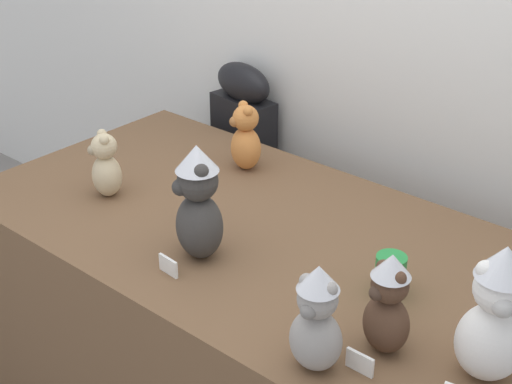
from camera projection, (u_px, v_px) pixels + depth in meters
wall_back at (398, 13)px, 2.47m from camera, size 7.00×0.08×2.60m
display_table at (256, 333)px, 2.40m from camera, size 1.82×0.97×0.80m
instrument_case at (244, 181)px, 3.09m from camera, size 0.29×0.16×1.03m
teddy_bear_snow at (495, 316)px, 1.56m from camera, size 0.20×0.19×0.34m
teddy_bear_charcoal at (198, 203)px, 2.00m from camera, size 0.20×0.19×0.34m
teddy_bear_sand at (106, 166)px, 2.35m from camera, size 0.14×0.14×0.22m
teddy_bear_ginger at (246, 139)px, 2.52m from camera, size 0.16×0.15×0.24m
teddy_bear_cocoa at (388, 304)px, 1.66m from camera, size 0.14×0.13×0.26m
teddy_bear_ash at (316, 319)px, 1.60m from camera, size 0.13×0.12×0.27m
party_cup_green at (390, 275)px, 1.89m from camera, size 0.08×0.08×0.11m
name_card_front_left at (360, 363)px, 1.64m from camera, size 0.07×0.01×0.05m
name_card_front_middle at (168, 266)px, 1.98m from camera, size 0.07×0.01×0.05m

